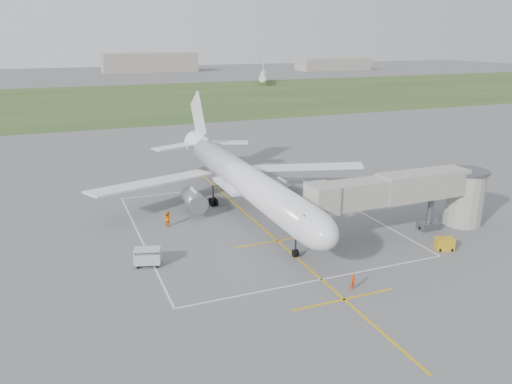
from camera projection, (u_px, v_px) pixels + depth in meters
name	position (u px, v px, depth m)	size (l,w,h in m)	color
ground	(245.00, 213.00, 64.38)	(700.00, 700.00, 0.00)	#5E5E61
grass_strip	(117.00, 100.00, 179.42)	(700.00, 120.00, 0.02)	#305123
apron_markings	(263.00, 228.00, 59.22)	(28.20, 60.00, 0.01)	#D39E0C
airliner	(243.00, 179.00, 63.74)	(38.93, 46.75, 13.52)	white
jet_bridge	(416.00, 193.00, 56.66)	(23.40, 5.00, 7.20)	#9E988E
gpu_unit	(445.00, 244.00, 53.01)	(2.13, 1.81, 1.37)	#C29318
baggage_cart	(148.00, 257.00, 49.28)	(2.90, 2.23, 1.78)	#B9B9B9
ramp_worker_nose	(353.00, 282.00, 44.55)	(0.57, 0.38, 1.58)	#FF3F08
ramp_worker_wing	(168.00, 219.00, 59.68)	(0.91, 0.71, 1.87)	orange
distant_hangars	(58.00, 67.00, 291.74)	(345.00, 49.00, 12.00)	gray
distant_aircraft	(93.00, 83.00, 204.81)	(176.49, 53.16, 8.85)	white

